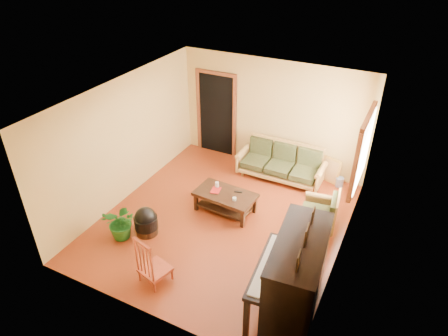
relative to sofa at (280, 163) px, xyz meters
The scene contains 16 objects.
floor 2.06m from the sofa, 103.08° to the right, with size 5.00×5.00×0.00m, color #5F1E0C.
doorway 2.07m from the sofa, 164.96° to the left, with size 1.08×0.16×2.05m, color black.
window 2.16m from the sofa, 20.85° to the right, with size 0.12×1.36×1.46m, color white.
sofa is the anchor object (origin of this frame).
coffee_table 1.77m from the sofa, 108.80° to the right, with size 1.22×0.66×0.44m, color black.
armchair 1.84m from the sofa, 47.32° to the right, with size 0.77×0.81×0.81m, color #AA7D3E.
piano 3.75m from the sofa, 66.95° to the right, with size 0.94×1.59×1.41m, color black.
footstool 3.36m from the sofa, 118.56° to the right, with size 0.45×0.45×0.42m, color black.
red_chair 3.93m from the sofa, 101.18° to the right, with size 0.44×0.48×0.94m, color maroon.
leaning_frame 1.14m from the sofa, 20.39° to the left, with size 0.46×0.10×0.62m, color #B58F3C.
ceramic_crock 1.39m from the sofa, 12.98° to the left, with size 0.18×0.18×0.22m, color #2F478F.
potted_plant 3.78m from the sofa, 120.60° to the right, with size 0.64×0.55×0.71m, color #1B5F1D.
book 1.90m from the sofa, 117.20° to the right, with size 0.18×0.24×0.02m, color #A41815.
candle 1.76m from the sofa, 117.49° to the right, with size 0.08×0.08×0.13m, color white.
glass_jar 1.82m from the sofa, 99.80° to the right, with size 0.08×0.08×0.06m, color white.
remote 1.56m from the sofa, 103.05° to the right, with size 0.16×0.04×0.02m, color black.
Camera 1 is at (2.82, -5.57, 5.06)m, focal length 32.00 mm.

